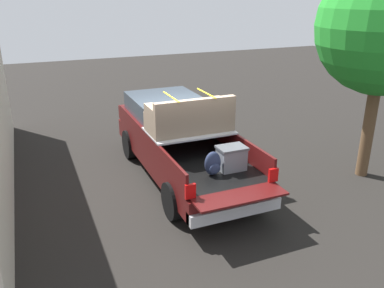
{
  "coord_description": "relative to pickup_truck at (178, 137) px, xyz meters",
  "views": [
    {
      "loc": [
        -8.54,
        3.33,
        4.39
      ],
      "look_at": [
        -0.6,
        0.0,
        1.1
      ],
      "focal_mm": 37.42,
      "sensor_mm": 36.0,
      "label": 1
    }
  ],
  "objects": [
    {
      "name": "ground_plane",
      "position": [
        -0.35,
        0.0,
        -0.94
      ],
      "size": [
        40.0,
        40.0,
        0.0
      ],
      "primitive_type": "plane",
      "color": "black"
    },
    {
      "name": "pickup_truck",
      "position": [
        0.0,
        0.0,
        0.0
      ],
      "size": [
        6.05,
        2.06,
        2.23
      ],
      "color": "#470F0F",
      "rests_on": "ground_plane"
    }
  ]
}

